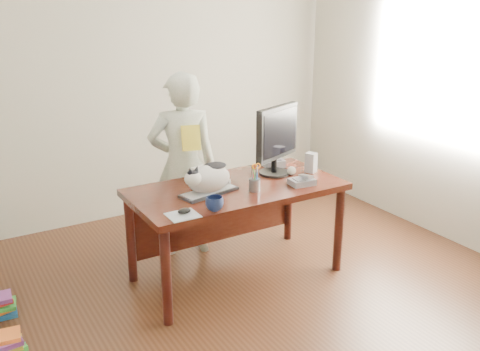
% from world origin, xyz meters
% --- Properties ---
extents(room, '(4.50, 4.50, 4.50)m').
position_xyz_m(room, '(0.00, 0.00, 1.35)').
color(room, black).
rests_on(room, ground).
extents(desk, '(1.60, 0.80, 0.75)m').
position_xyz_m(desk, '(0.00, 0.68, 0.60)').
color(desk, black).
rests_on(desk, ground).
extents(keyboard, '(0.46, 0.25, 0.03)m').
position_xyz_m(keyboard, '(-0.25, 0.56, 0.76)').
color(keyboard, black).
rests_on(keyboard, desk).
extents(cat, '(0.43, 0.27, 0.24)m').
position_xyz_m(cat, '(-0.27, 0.56, 0.88)').
color(cat, silver).
rests_on(cat, keyboard).
extents(monitor, '(0.48, 0.31, 0.56)m').
position_xyz_m(monitor, '(0.42, 0.68, 1.06)').
color(monitor, black).
rests_on(monitor, desk).
extents(pen_cup, '(0.09, 0.09, 0.21)m').
position_xyz_m(pen_cup, '(0.06, 0.45, 0.81)').
color(pen_cup, gray).
rests_on(pen_cup, desk).
extents(mousepad, '(0.20, 0.18, 0.00)m').
position_xyz_m(mousepad, '(-0.59, 0.29, 0.75)').
color(mousepad, '#A8ADB4').
rests_on(mousepad, desk).
extents(mouse, '(0.09, 0.06, 0.04)m').
position_xyz_m(mouse, '(-0.57, 0.31, 0.77)').
color(mouse, black).
rests_on(mouse, mousepad).
extents(coffee_mug, '(0.17, 0.17, 0.10)m').
position_xyz_m(coffee_mug, '(-0.37, 0.26, 0.80)').
color(coffee_mug, '#0D1535').
rests_on(coffee_mug, desk).
extents(phone, '(0.20, 0.16, 0.08)m').
position_xyz_m(phone, '(0.45, 0.38, 0.78)').
color(phone, slate).
rests_on(phone, desk).
extents(speaker, '(0.10, 0.10, 0.16)m').
position_xyz_m(speaker, '(0.70, 0.59, 0.83)').
color(speaker, '#AAAAAD').
rests_on(speaker, desk).
extents(baseball, '(0.07, 0.07, 0.07)m').
position_xyz_m(baseball, '(0.52, 0.61, 0.78)').
color(baseball, white).
rests_on(baseball, desk).
extents(book_stack, '(0.25, 0.20, 0.08)m').
position_xyz_m(book_stack, '(-0.11, 0.93, 0.79)').
color(book_stack, '#471813').
rests_on(book_stack, desk).
extents(calculator, '(0.20, 0.25, 0.07)m').
position_xyz_m(calculator, '(0.52, 0.90, 0.78)').
color(calculator, slate).
rests_on(calculator, desk).
extents(person, '(0.65, 0.52, 1.56)m').
position_xyz_m(person, '(-0.16, 1.21, 0.78)').
color(person, silver).
rests_on(person, ground).
extents(held_book, '(0.17, 0.13, 0.20)m').
position_xyz_m(held_book, '(-0.16, 1.04, 1.05)').
color(held_book, yellow).
rests_on(held_book, person).
extents(book_pile_a, '(0.27, 0.22, 0.18)m').
position_xyz_m(book_pile_a, '(-1.75, 0.40, 0.09)').
color(book_pile_a, '#AC181A').
rests_on(book_pile_a, ground).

